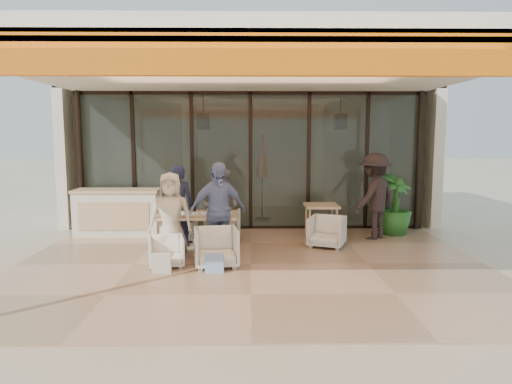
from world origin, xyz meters
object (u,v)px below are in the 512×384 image
(chair_far_left, at_px, (183,226))
(chair_near_right, at_px, (216,246))
(dining_table, at_px, (197,217))
(diner_cream, at_px, (171,216))
(diner_grey, at_px, (221,208))
(potted_palm, at_px, (394,205))
(diner_navy, at_px, (178,206))
(side_table, at_px, (321,209))
(side_chair, at_px, (327,230))
(diner_periwinkle, at_px, (218,211))
(standing_woman, at_px, (375,197))
(host_counter, at_px, (118,212))
(chair_near_left, at_px, (166,250))
(chair_far_right, at_px, (223,224))

(chair_far_left, height_order, chair_near_right, chair_near_right)
(dining_table, xyz_separation_m, diner_cream, (-0.41, -0.46, 0.09))
(diner_grey, bearing_deg, potted_palm, -152.90)
(chair_near_right, xyz_separation_m, diner_navy, (-0.84, 1.40, 0.45))
(diner_grey, height_order, diner_cream, diner_grey)
(chair_far_left, xyz_separation_m, side_table, (2.93, 0.18, 0.32))
(chair_far_left, distance_m, side_chair, 2.98)
(diner_periwinkle, height_order, standing_woman, standing_woman)
(diner_grey, relative_size, side_table, 2.10)
(host_counter, relative_size, side_table, 2.48)
(chair_near_left, bearing_deg, diner_cream, 76.84)
(diner_grey, height_order, side_table, diner_grey)
(chair_near_right, height_order, diner_periwinkle, diner_periwinkle)
(diner_cream, relative_size, diner_periwinkle, 0.90)
(chair_far_right, height_order, diner_periwinkle, diner_periwinkle)
(dining_table, relative_size, diner_grey, 0.96)
(chair_near_left, distance_m, diner_grey, 1.70)
(dining_table, relative_size, side_chair, 2.18)
(standing_woman, bearing_deg, potted_palm, 175.76)
(chair_far_right, relative_size, diner_grey, 0.47)
(standing_woman, xyz_separation_m, potted_palm, (0.55, 0.42, -0.24))
(chair_near_left, relative_size, diner_periwinkle, 0.34)
(chair_near_left, distance_m, diner_periwinkle, 1.14)
(dining_table, xyz_separation_m, potted_palm, (4.18, 1.47, -0.01))
(side_chair, height_order, standing_woman, standing_woman)
(chair_far_right, bearing_deg, potted_palm, -171.02)
(diner_periwinkle, xyz_separation_m, standing_woman, (3.21, 1.51, 0.05))
(dining_table, height_order, diner_periwinkle, diner_periwinkle)
(diner_navy, bearing_deg, diner_grey, -178.42)
(chair_far_right, height_order, standing_woman, standing_woman)
(host_counter, bearing_deg, diner_navy, -33.55)
(diner_cream, distance_m, standing_woman, 4.32)
(side_chair, bearing_deg, host_counter, -172.10)
(side_chair, bearing_deg, diner_periwinkle, -136.99)
(diner_periwinkle, distance_m, standing_woman, 3.54)
(diner_navy, height_order, diner_periwinkle, diner_periwinkle)
(potted_palm, bearing_deg, chair_near_left, -152.14)
(diner_grey, distance_m, diner_periwinkle, 0.90)
(diner_grey, bearing_deg, side_table, -150.21)
(host_counter, xyz_separation_m, standing_woman, (5.53, -0.37, 0.39))
(dining_table, bearing_deg, diner_periwinkle, -46.80)
(chair_near_left, xyz_separation_m, side_chair, (2.93, 1.33, 0.05))
(dining_table, distance_m, chair_far_right, 1.09)
(chair_far_left, relative_size, side_table, 0.85)
(chair_far_right, distance_m, side_table, 2.11)
(chair_near_right, height_order, diner_grey, diner_grey)
(side_table, relative_size, potted_palm, 0.55)
(chair_near_right, height_order, diner_navy, diner_navy)
(side_chair, bearing_deg, diner_grey, -160.59)
(chair_near_right, height_order, side_chair, chair_near_right)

